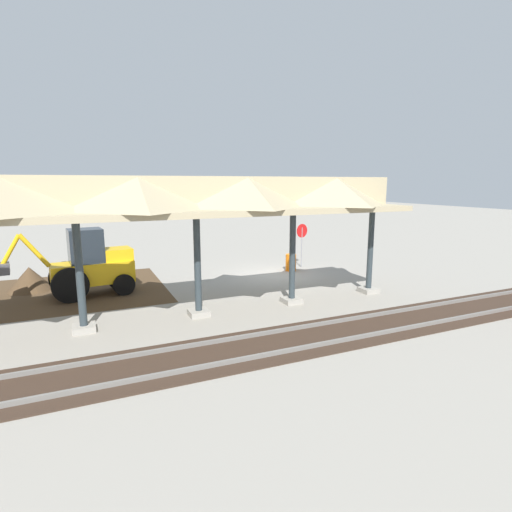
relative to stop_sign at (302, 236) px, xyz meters
The scene contains 8 objects.
ground_plane 3.09m from the stop_sign, 27.28° to the left, with size 120.00×120.00×0.00m, color gray.
dirt_work_zone 12.29m from the stop_sign, ahead, with size 8.54×7.00×0.01m, color #4C3823.
platform_canopy 9.83m from the stop_sign, 37.23° to the left, with size 16.32×3.20×4.90m.
rail_tracks 9.62m from the stop_sign, 76.17° to the left, with size 60.00×2.58×0.15m.
stop_sign is the anchor object (origin of this frame).
backhoe 11.13m from the stop_sign, ahead, with size 5.22×2.02×2.82m.
dirt_mound 13.56m from the stop_sign, ahead, with size 3.76×3.76×2.08m, color #4C3823.
traffic_barrel 1.78m from the stop_sign, 32.13° to the left, with size 0.56×0.56×0.90m, color orange.
Camera 1 is at (8.98, 17.90, 4.69)m, focal length 28.00 mm.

